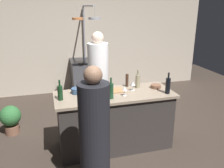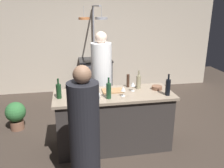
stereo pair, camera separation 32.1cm
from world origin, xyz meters
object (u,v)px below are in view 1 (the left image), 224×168
Objects in this scene: wine_bottle_dark at (168,85)px; pepper_mill at (127,80)px; wine_glass_by_chef at (133,84)px; stove_range at (87,77)px; mixing_bowl_steel at (95,97)px; potted_plant at (11,118)px; mixing_bowl_wooden at (156,86)px; wine_bottle_red at (60,92)px; chef at (98,83)px; bar_stool_left at (90,152)px; wine_glass_near_right_guest at (97,89)px; wine_bottle_white at (138,81)px; guest_left at (95,142)px; wine_bottle_green at (111,91)px; wine_glass_near_left_guest at (125,89)px; mixing_bowl_blue at (76,91)px; cutting_board at (113,91)px.

pepper_mill is at bearing 136.10° from wine_bottle_dark.
wine_bottle_dark is 0.53m from wine_glass_by_chef.
stove_range is 2.69m from mixing_bowl_steel.
potted_plant is 2.73m from wine_bottle_dark.
mixing_bowl_steel is (-1.04, -0.23, 0.01)m from mixing_bowl_wooden.
stove_range is at bearing 72.16° from wine_bottle_red.
chef reaches higher than bar_stool_left.
wine_bottle_dark is at bearing -10.45° from wine_glass_near_right_guest.
wine_bottle_dark is (0.77, -2.66, 0.58)m from stove_range.
wine_bottle_dark is (0.34, -0.37, 0.01)m from wine_bottle_white.
guest_left reaches higher than mixing_bowl_wooden.
wine_bottle_dark is at bearing -23.88° from potted_plant.
mixing_bowl_steel is (-0.22, 0.01, -0.08)m from wine_bottle_green.
pepper_mill is at bearing 155.14° from mixing_bowl_wooden.
wine_glass_near_left_guest is 0.92× the size of mixing_bowl_blue.
guest_left is 1.08m from wine_glass_near_left_guest.
mixing_bowl_blue is at bearing 156.61° from wine_glass_near_left_guest.
cutting_board is 1.97× the size of mixing_bowl_wooden.
cutting_board is 0.27m from wine_glass_near_left_guest.
mixing_bowl_wooden is at bearing -73.64° from stove_range.
mixing_bowl_wooden is 0.78× the size of mixing_bowl_steel.
wine_glass_by_chef reaches higher than bar_stool_left.
stove_range is 2.41m from mixing_bowl_blue.
mixing_bowl_blue is (-0.04, 0.77, 0.57)m from bar_stool_left.
bar_stool_left is 4.66× the size of wine_glass_by_chef.
mixing_bowl_wooden is at bearing -4.33° from mixing_bowl_blue.
mixing_bowl_steel is (-0.33, -2.63, 0.49)m from stove_range.
wine_bottle_red is (-1.23, -0.20, -0.00)m from wine_bottle_white.
chef is 1.15m from wine_bottle_red.
wine_bottle_green is 1.95× the size of mixing_bowl_blue.
wine_glass_near_right_guest is 0.33m from mixing_bowl_blue.
bar_stool_left is at bearing -63.12° from wine_bottle_red.
pepper_mill is 1.44× the size of wine_glass_near_left_guest.
potted_plant is at bearing 157.57° from wine_glass_by_chef.
wine_bottle_green reaches higher than wine_bottle_white.
wine_glass_by_chef is at bearing 150.32° from wine_bottle_dark.
mixing_bowl_wooden is at bearing 40.51° from guest_left.
cutting_board is 0.44m from wine_bottle_white.
pepper_mill is (0.80, 0.87, 0.63)m from bar_stool_left.
mixing_bowl_blue is (-0.04, 1.13, 0.20)m from guest_left.
wine_glass_by_chef is at bearing 19.21° from mixing_bowl_steel.
wine_bottle_red reaches higher than cutting_board.
bar_stool_left is 2.12× the size of cutting_board.
wine_glass_near_right_guest is at bearing 163.53° from wine_glass_near_left_guest.
wine_bottle_green is at bearing -92.37° from stove_range.
wine_bottle_dark reaches higher than mixing_bowl_wooden.
wine_bottle_dark is at bearing -43.90° from pepper_mill.
mixing_bowl_blue is (-0.28, 0.17, -0.06)m from wine_glass_near_right_guest.
wine_bottle_red is at bearing 168.85° from wine_bottle_green.
wine_bottle_red is (-1.57, 0.16, -0.01)m from wine_bottle_dark.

